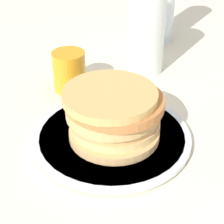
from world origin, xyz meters
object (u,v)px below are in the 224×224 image
at_px(plate, 112,136).
at_px(water_bottle_mid, 146,27).
at_px(pancake_stack, 114,113).
at_px(juice_glass, 69,71).

distance_m(plate, water_bottle_mid, 0.27).
distance_m(plate, pancake_stack, 0.05).
bearing_deg(plate, water_bottle_mid, -116.80).
relative_size(pancake_stack, water_bottle_mid, 0.75).
relative_size(juice_glass, water_bottle_mid, 0.37).
distance_m(juice_glass, water_bottle_mid, 0.18).
bearing_deg(pancake_stack, plate, -19.67).
relative_size(plate, juice_glass, 3.26).
height_order(plate, pancake_stack, pancake_stack).
bearing_deg(juice_glass, plate, 105.37).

